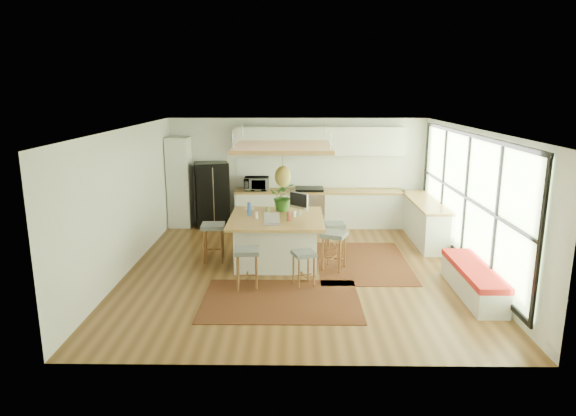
{
  "coord_description": "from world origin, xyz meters",
  "views": [
    {
      "loc": [
        -0.08,
        -9.24,
        3.4
      ],
      "look_at": [
        -0.2,
        0.5,
        1.1
      ],
      "focal_mm": 31.44,
      "sensor_mm": 36.0,
      "label": 1
    }
  ],
  "objects_px": {
    "stool_near_right": "(304,266)",
    "island_plant": "(283,199)",
    "monitor": "(299,202)",
    "laptop": "(272,218)",
    "microwave": "(257,182)",
    "stool_left_side": "(214,244)",
    "fridge": "(212,190)",
    "stool_near_left": "(247,268)",
    "stool_right_front": "(334,252)",
    "island": "(277,239)",
    "stool_right_back": "(335,238)"
  },
  "relations": [
    {
      "from": "microwave",
      "to": "island_plant",
      "type": "distance_m",
      "value": 2.3
    },
    {
      "from": "stool_right_front",
      "to": "stool_right_back",
      "type": "height_order",
      "value": "stool_right_front"
    },
    {
      "from": "island",
      "to": "stool_right_front",
      "type": "height_order",
      "value": "island"
    },
    {
      "from": "laptop",
      "to": "island_plant",
      "type": "bearing_deg",
      "value": 79.17
    },
    {
      "from": "stool_right_front",
      "to": "laptop",
      "type": "xyz_separation_m",
      "value": [
        -1.19,
        -0.12,
        0.7
      ]
    },
    {
      "from": "island",
      "to": "monitor",
      "type": "height_order",
      "value": "monitor"
    },
    {
      "from": "fridge",
      "to": "stool_left_side",
      "type": "bearing_deg",
      "value": -95.45
    },
    {
      "from": "stool_right_back",
      "to": "microwave",
      "type": "height_order",
      "value": "microwave"
    },
    {
      "from": "stool_near_left",
      "to": "microwave",
      "type": "height_order",
      "value": "microwave"
    },
    {
      "from": "laptop",
      "to": "stool_near_left",
      "type": "bearing_deg",
      "value": -117.21
    },
    {
      "from": "island",
      "to": "laptop",
      "type": "xyz_separation_m",
      "value": [
        -0.07,
        -0.56,
        0.58
      ]
    },
    {
      "from": "island_plant",
      "to": "monitor",
      "type": "bearing_deg",
      "value": -46.53
    },
    {
      "from": "stool_right_front",
      "to": "microwave",
      "type": "relative_size",
      "value": 1.25
    },
    {
      "from": "stool_right_back",
      "to": "stool_right_front",
      "type": "bearing_deg",
      "value": -95.17
    },
    {
      "from": "monitor",
      "to": "microwave",
      "type": "height_order",
      "value": "monitor"
    },
    {
      "from": "fridge",
      "to": "island_plant",
      "type": "bearing_deg",
      "value": -64.44
    },
    {
      "from": "stool_left_side",
      "to": "laptop",
      "type": "distance_m",
      "value": 1.52
    },
    {
      "from": "fridge",
      "to": "stool_right_back",
      "type": "distance_m",
      "value": 3.73
    },
    {
      "from": "stool_near_left",
      "to": "stool_right_front",
      "type": "height_order",
      "value": "stool_right_front"
    },
    {
      "from": "stool_near_right",
      "to": "island",
      "type": "bearing_deg",
      "value": 112.57
    },
    {
      "from": "stool_near_right",
      "to": "monitor",
      "type": "relative_size",
      "value": 1.26
    },
    {
      "from": "stool_near_left",
      "to": "island_plant",
      "type": "distance_m",
      "value": 2.18
    },
    {
      "from": "stool_right_front",
      "to": "laptop",
      "type": "height_order",
      "value": "laptop"
    },
    {
      "from": "stool_near_right",
      "to": "laptop",
      "type": "bearing_deg",
      "value": 130.28
    },
    {
      "from": "stool_left_side",
      "to": "island_plant",
      "type": "xyz_separation_m",
      "value": [
        1.4,
        0.53,
        0.81
      ]
    },
    {
      "from": "monitor",
      "to": "laptop",
      "type": "bearing_deg",
      "value": -79.55
    },
    {
      "from": "laptop",
      "to": "microwave",
      "type": "bearing_deg",
      "value": 97.98
    },
    {
      "from": "fridge",
      "to": "island",
      "type": "distance_m",
      "value": 3.27
    },
    {
      "from": "fridge",
      "to": "stool_left_side",
      "type": "distance_m",
      "value": 2.8
    },
    {
      "from": "fridge",
      "to": "stool_right_front",
      "type": "relative_size",
      "value": 2.18
    },
    {
      "from": "stool_right_back",
      "to": "island_plant",
      "type": "bearing_deg",
      "value": 176.28
    },
    {
      "from": "stool_right_front",
      "to": "stool_left_side",
      "type": "height_order",
      "value": "stool_left_side"
    },
    {
      "from": "stool_left_side",
      "to": "island_plant",
      "type": "relative_size",
      "value": 1.28
    },
    {
      "from": "stool_near_right",
      "to": "stool_right_back",
      "type": "distance_m",
      "value": 1.88
    },
    {
      "from": "stool_near_right",
      "to": "monitor",
      "type": "distance_m",
      "value": 1.71
    },
    {
      "from": "stool_left_side",
      "to": "fridge",
      "type": "bearing_deg",
      "value": 99.29
    },
    {
      "from": "stool_near_right",
      "to": "island_plant",
      "type": "distance_m",
      "value": 2.04
    },
    {
      "from": "stool_left_side",
      "to": "stool_near_left",
      "type": "bearing_deg",
      "value": -60.14
    },
    {
      "from": "stool_near_right",
      "to": "microwave",
      "type": "height_order",
      "value": "microwave"
    },
    {
      "from": "stool_near_left",
      "to": "stool_left_side",
      "type": "xyz_separation_m",
      "value": [
        -0.81,
        1.41,
        0.0
      ]
    },
    {
      "from": "stool_near_left",
      "to": "fridge",
      "type": "bearing_deg",
      "value": 106.93
    },
    {
      "from": "stool_near_right",
      "to": "stool_left_side",
      "type": "distance_m",
      "value": 2.22
    },
    {
      "from": "stool_left_side",
      "to": "microwave",
      "type": "xyz_separation_m",
      "value": [
        0.68,
        2.72,
        0.77
      ]
    },
    {
      "from": "microwave",
      "to": "stool_right_back",
      "type": "bearing_deg",
      "value": -50.85
    },
    {
      "from": "fridge",
      "to": "stool_near_right",
      "type": "bearing_deg",
      "value": -75.48
    },
    {
      "from": "laptop",
      "to": "stool_right_back",
      "type": "bearing_deg",
      "value": 38.71
    },
    {
      "from": "fridge",
      "to": "stool_near_left",
      "type": "xyz_separation_m",
      "value": [
        1.25,
        -4.11,
        -0.57
      ]
    },
    {
      "from": "monitor",
      "to": "island_plant",
      "type": "distance_m",
      "value": 0.46
    },
    {
      "from": "stool_left_side",
      "to": "laptop",
      "type": "bearing_deg",
      "value": -26.41
    },
    {
      "from": "laptop",
      "to": "microwave",
      "type": "distance_m",
      "value": 3.36
    }
  ]
}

